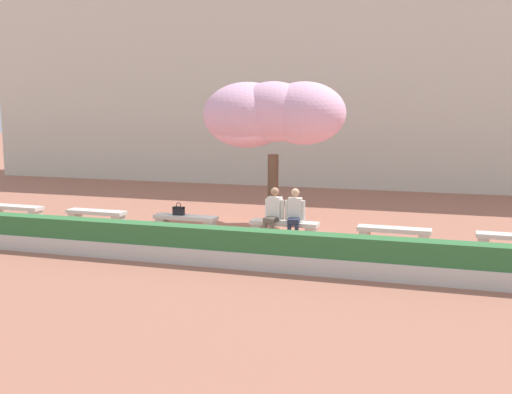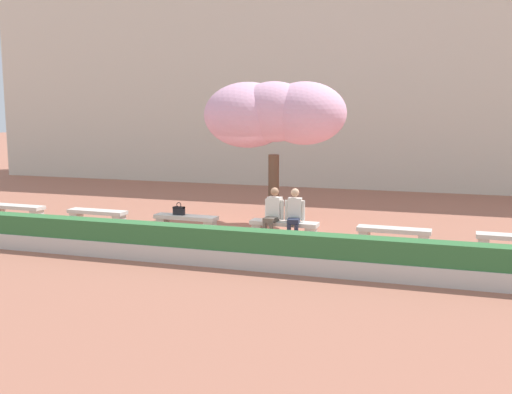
# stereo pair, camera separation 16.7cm
# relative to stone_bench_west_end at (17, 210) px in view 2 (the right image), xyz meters

# --- Properties ---
(ground_plane) EXTENTS (100.00, 100.00, 0.00)m
(ground_plane) POSITION_rel_stone_bench_west_end_xyz_m (6.74, 0.00, -0.30)
(ground_plane) COLOR #9E604C
(building_facade) EXTENTS (30.40, 4.00, 10.26)m
(building_facade) POSITION_rel_stone_bench_west_end_xyz_m (6.74, 11.68, 4.83)
(building_facade) COLOR beige
(building_facade) RESTS_ON ground
(stone_bench_west_end) EXTENTS (1.74, 0.46, 0.45)m
(stone_bench_west_end) POSITION_rel_stone_bench_west_end_xyz_m (0.00, 0.00, 0.00)
(stone_bench_west_end) COLOR beige
(stone_bench_west_end) RESTS_ON ground
(stone_bench_near_west) EXTENTS (1.74, 0.46, 0.45)m
(stone_bench_near_west) POSITION_rel_stone_bench_west_end_xyz_m (2.70, 0.00, 0.00)
(stone_bench_near_west) COLOR beige
(stone_bench_near_west) RESTS_ON ground
(stone_bench_center) EXTENTS (1.74, 0.46, 0.45)m
(stone_bench_center) POSITION_rel_stone_bench_west_end_xyz_m (5.39, 0.00, 0.00)
(stone_bench_center) COLOR beige
(stone_bench_center) RESTS_ON ground
(stone_bench_near_east) EXTENTS (1.74, 0.46, 0.45)m
(stone_bench_near_east) POSITION_rel_stone_bench_west_end_xyz_m (8.09, 0.00, 0.00)
(stone_bench_near_east) COLOR beige
(stone_bench_near_east) RESTS_ON ground
(stone_bench_east_end) EXTENTS (1.74, 0.46, 0.45)m
(stone_bench_east_end) POSITION_rel_stone_bench_west_end_xyz_m (10.78, 0.00, 0.00)
(stone_bench_east_end) COLOR beige
(stone_bench_east_end) RESTS_ON ground
(person_seated_left) EXTENTS (0.51, 0.72, 1.29)m
(person_seated_left) POSITION_rel_stone_bench_west_end_xyz_m (7.81, -0.05, 0.40)
(person_seated_left) COLOR black
(person_seated_left) RESTS_ON ground
(person_seated_right) EXTENTS (0.51, 0.71, 1.29)m
(person_seated_right) POSITION_rel_stone_bench_west_end_xyz_m (8.36, -0.05, 0.40)
(person_seated_right) COLOR black
(person_seated_right) RESTS_ON ground
(handbag) EXTENTS (0.30, 0.15, 0.34)m
(handbag) POSITION_rel_stone_bench_west_end_xyz_m (5.19, 0.01, 0.28)
(handbag) COLOR black
(handbag) RESTS_ON stone_bench_center
(cherry_tree_main) EXTENTS (4.02, 2.69, 3.99)m
(cherry_tree_main) POSITION_rel_stone_bench_west_end_xyz_m (7.21, 1.90, 2.79)
(cherry_tree_main) COLOR #513828
(cherry_tree_main) RESTS_ON ground
(planter_hedge_foreground) EXTENTS (18.32, 0.50, 0.80)m
(planter_hedge_foreground) POSITION_rel_stone_bench_west_end_xyz_m (6.74, -2.85, 0.09)
(planter_hedge_foreground) COLOR beige
(planter_hedge_foreground) RESTS_ON ground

